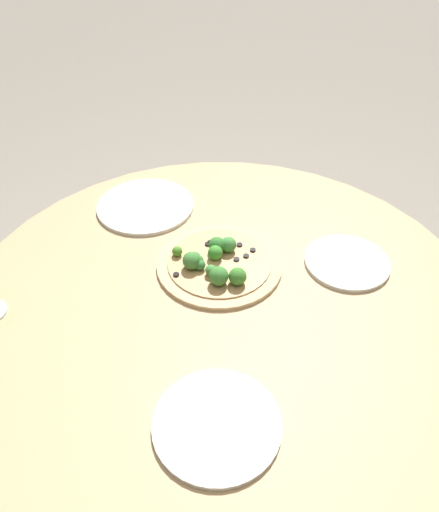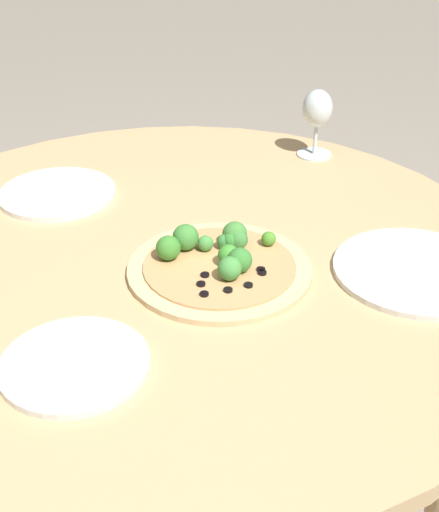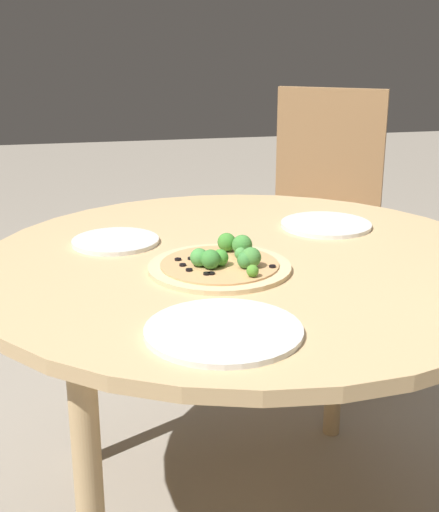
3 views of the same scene
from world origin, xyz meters
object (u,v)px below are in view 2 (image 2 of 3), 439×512
Objects in this scene: plate_near at (416,270)px; plate_side at (57,193)px; pizza at (219,262)px; wine_glass at (317,111)px; plate_far at (75,364)px.

plate_side is (0.38, 0.57, 0.00)m from plate_near.
wine_glass is at bearing -33.77° from pizza.
wine_glass is 0.73× the size of plate_far.
plate_near and plate_side have the same top height.
plate_side is (-0.11, 0.55, -0.09)m from wine_glass.
pizza is 1.48× the size of plate_far.
plate_near is at bearing -101.70° from pizza.
pizza is 1.13× the size of plate_near.
plate_far is at bearing 104.80° from plate_near.
plate_far is 0.89× the size of plate_side.
pizza is 0.31m from plate_far.
wine_glass is 0.82m from plate_far.
plate_far is (-0.14, 0.54, 0.00)m from plate_near.
wine_glass reaches higher than plate_near.
wine_glass is 0.55× the size of plate_near.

